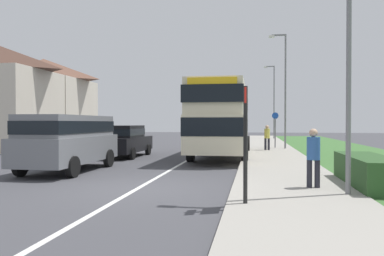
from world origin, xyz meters
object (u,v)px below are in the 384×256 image
(cycle_route_sign, at_px, (275,128))
(street_lamp_mid, at_px, (284,84))
(parked_car_black, at_px, (124,140))
(pedestrian_at_stop, at_px, (313,155))
(bus_stop_sign, at_px, (245,136))
(street_lamp_near, at_px, (344,27))
(double_decker_bus, at_px, (223,117))
(street_lamp_far, at_px, (273,98))
(parked_van_grey, at_px, (69,138))
(pedestrian_walking_away, at_px, (267,136))

(cycle_route_sign, xyz_separation_m, street_lamp_mid, (0.50, -0.84, 2.95))
(parked_car_black, bearing_deg, pedestrian_at_stop, -46.70)
(pedestrian_at_stop, xyz_separation_m, bus_stop_sign, (-1.72, -2.23, 0.56))
(bus_stop_sign, bearing_deg, street_lamp_near, 31.93)
(double_decker_bus, xyz_separation_m, parked_car_black, (-5.15, -1.00, -1.22))
(street_lamp_near, xyz_separation_m, street_lamp_mid, (-0.19, 16.01, 0.26))
(street_lamp_mid, xyz_separation_m, street_lamp_far, (0.09, 16.10, 0.15))
(parked_van_grey, bearing_deg, parked_car_black, 89.47)
(parked_car_black, distance_m, street_lamp_near, 13.55)
(street_lamp_far, bearing_deg, street_lamp_near, -89.83)
(double_decker_bus, relative_size, pedestrian_at_stop, 6.27)
(cycle_route_sign, relative_size, street_lamp_mid, 0.33)
(cycle_route_sign, bearing_deg, street_lamp_far, 87.77)
(double_decker_bus, distance_m, parked_car_black, 5.39)
(pedestrian_walking_away, bearing_deg, street_lamp_mid, 55.92)
(pedestrian_walking_away, xyz_separation_m, street_lamp_mid, (1.13, 1.67, 3.40))
(parked_van_grey, xyz_separation_m, street_lamp_mid, (8.80, 12.30, 3.12))
(parked_van_grey, distance_m, pedestrian_at_stop, 8.91)
(street_lamp_near, bearing_deg, cycle_route_sign, 92.35)
(pedestrian_walking_away, relative_size, bus_stop_sign, 0.64)
(double_decker_bus, relative_size, parked_car_black, 2.29)
(pedestrian_at_stop, height_order, street_lamp_far, street_lamp_far)
(parked_car_black, relative_size, cycle_route_sign, 1.81)
(cycle_route_sign, height_order, street_lamp_far, street_lamp_far)
(cycle_route_sign, bearing_deg, parked_car_black, -138.95)
(parked_van_grey, relative_size, street_lamp_far, 0.63)
(parked_car_black, bearing_deg, double_decker_bus, 10.98)
(parked_van_grey, bearing_deg, double_decker_bus, 53.18)
(parked_car_black, xyz_separation_m, cycle_route_sign, (8.24, 7.18, 0.51))
(bus_stop_sign, relative_size, street_lamp_mid, 0.34)
(double_decker_bus, distance_m, pedestrian_walking_away, 4.58)
(parked_car_black, distance_m, pedestrian_walking_away, 8.94)
(pedestrian_walking_away, relative_size, cycle_route_sign, 0.66)
(double_decker_bus, bearing_deg, bus_stop_sign, -82.99)
(pedestrian_walking_away, distance_m, cycle_route_sign, 2.62)
(pedestrian_at_stop, height_order, cycle_route_sign, cycle_route_sign)
(bus_stop_sign, bearing_deg, street_lamp_far, 86.25)
(double_decker_bus, xyz_separation_m, street_lamp_far, (3.68, 21.44, 2.39))
(parked_car_black, bearing_deg, street_lamp_mid, 35.95)
(parked_van_grey, xyz_separation_m, cycle_route_sign, (8.30, 13.13, 0.17))
(parked_car_black, height_order, cycle_route_sign, cycle_route_sign)
(double_decker_bus, distance_m, street_lamp_mid, 6.82)
(double_decker_bus, height_order, parked_car_black, double_decker_bus)
(pedestrian_at_stop, distance_m, bus_stop_sign, 2.87)
(parked_van_grey, relative_size, cycle_route_sign, 1.99)
(parked_car_black, bearing_deg, parked_van_grey, -90.53)
(pedestrian_walking_away, xyz_separation_m, cycle_route_sign, (0.63, 2.51, 0.45))
(pedestrian_walking_away, height_order, street_lamp_mid, street_lamp_mid)
(bus_stop_sign, height_order, street_lamp_mid, street_lamp_mid)
(bus_stop_sign, bearing_deg, pedestrian_at_stop, 52.34)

